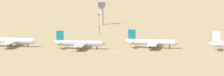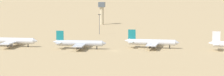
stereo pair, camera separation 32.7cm
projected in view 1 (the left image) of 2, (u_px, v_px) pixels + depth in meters
name	position (u px, v px, depth m)	size (l,w,h in m)	color
ground	(115.00, 51.00, 292.05)	(4000.00, 4000.00, 0.00)	tan
parked_jet_teal_2	(10.00, 41.00, 308.82)	(32.30, 27.00, 10.71)	silver
parked_jet_teal_3	(79.00, 43.00, 299.14)	(30.31, 25.40, 10.03)	silver
parked_jet_teal_4	(151.00, 42.00, 302.53)	(31.16, 26.15, 10.30)	silver
control_tower	(102.00, 11.00, 445.96)	(5.20, 5.20, 18.47)	#C6B793
light_pole_mid	(99.00, 23.00, 372.87)	(1.80, 0.50, 13.89)	#59595E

